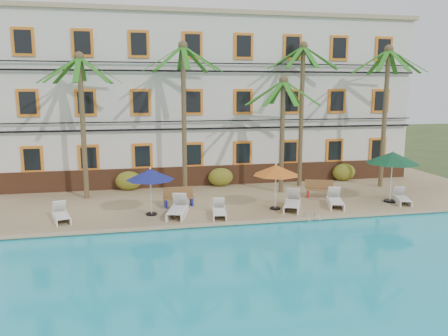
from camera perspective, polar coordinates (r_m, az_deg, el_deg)
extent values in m
plane|color=#384C23|center=(20.06, 3.09, -7.07)|extent=(100.00, 100.00, 0.00)
cube|color=tan|center=(24.72, 0.16, -3.44)|extent=(30.00, 12.00, 0.25)
cube|color=#1BB6D0|center=(13.81, 10.70, -15.03)|extent=(26.00, 12.00, 0.20)
cube|color=tan|center=(19.15, 3.78, -7.05)|extent=(30.00, 0.35, 0.06)
cube|color=silver|center=(28.95, -1.88, 8.80)|extent=(25.00, 6.00, 10.00)
cube|color=brown|center=(26.42, -0.70, -0.94)|extent=(25.00, 0.12, 1.20)
cube|color=tan|center=(29.27, -1.94, 18.83)|extent=(25.40, 6.40, 0.25)
cube|color=orange|center=(26.36, -23.74, 1.03)|extent=(1.15, 0.10, 1.50)
cube|color=black|center=(26.31, -23.77, 1.02)|extent=(0.85, 0.04, 1.20)
cube|color=orange|center=(25.89, -17.24, 1.29)|extent=(1.15, 0.10, 1.50)
cube|color=black|center=(25.84, -17.25, 1.27)|extent=(0.85, 0.04, 1.20)
cube|color=orange|center=(25.76, -10.59, 1.53)|extent=(1.15, 0.10, 1.50)
cube|color=black|center=(25.71, -10.59, 1.51)|extent=(0.85, 0.04, 1.20)
cube|color=orange|center=(25.98, -3.96, 1.75)|extent=(1.15, 0.10, 1.50)
cube|color=black|center=(25.93, -3.95, 1.74)|extent=(0.85, 0.04, 1.20)
cube|color=orange|center=(26.53, 2.47, 1.95)|extent=(1.15, 0.10, 1.50)
cube|color=black|center=(26.49, 2.50, 1.93)|extent=(0.85, 0.04, 1.20)
cube|color=orange|center=(27.41, 8.57, 2.11)|extent=(1.15, 0.10, 1.50)
cube|color=black|center=(27.37, 8.61, 2.09)|extent=(0.85, 0.04, 1.20)
cube|color=orange|center=(28.58, 14.24, 2.23)|extent=(1.15, 0.10, 1.50)
cube|color=black|center=(28.54, 14.28, 2.22)|extent=(0.85, 0.04, 1.20)
cube|color=orange|center=(30.00, 19.41, 2.33)|extent=(1.15, 0.10, 1.50)
cube|color=black|center=(29.96, 19.46, 2.32)|extent=(0.85, 0.04, 1.20)
cube|color=orange|center=(26.09, -24.23, 7.77)|extent=(1.15, 0.10, 1.50)
cube|color=black|center=(26.04, -24.25, 7.76)|extent=(0.85, 0.04, 1.20)
cube|color=orange|center=(25.62, -17.61, 8.15)|extent=(1.15, 0.10, 1.50)
cube|color=black|center=(25.57, -17.62, 8.15)|extent=(0.85, 0.04, 1.20)
cube|color=orange|center=(25.49, -10.82, 8.44)|extent=(1.15, 0.10, 1.50)
cube|color=black|center=(25.44, -10.82, 8.43)|extent=(0.85, 0.04, 1.20)
cube|color=orange|center=(25.71, -4.05, 8.60)|extent=(1.15, 0.10, 1.50)
cube|color=black|center=(25.66, -4.03, 8.60)|extent=(0.85, 0.04, 1.20)
cube|color=orange|center=(26.27, 2.53, 8.65)|extent=(1.15, 0.10, 1.50)
cube|color=black|center=(26.22, 2.55, 8.65)|extent=(0.85, 0.04, 1.20)
cube|color=orange|center=(27.16, 8.75, 8.59)|extent=(1.15, 0.10, 1.50)
cube|color=black|center=(27.11, 8.78, 8.59)|extent=(0.85, 0.04, 1.20)
cube|color=orange|center=(28.34, 14.51, 8.45)|extent=(1.15, 0.10, 1.50)
cube|color=black|center=(28.29, 14.56, 8.45)|extent=(0.85, 0.04, 1.20)
cube|color=orange|center=(29.77, 19.76, 8.25)|extent=(1.15, 0.10, 1.50)
cube|color=black|center=(29.73, 19.81, 8.24)|extent=(0.85, 0.04, 1.20)
cube|color=orange|center=(26.20, -24.76, 14.76)|extent=(1.15, 0.10, 1.50)
cube|color=black|center=(26.16, -24.78, 14.77)|extent=(0.85, 0.04, 1.20)
cube|color=orange|center=(25.73, -18.01, 15.29)|extent=(1.15, 0.10, 1.50)
cube|color=black|center=(25.68, -18.02, 15.30)|extent=(0.85, 0.04, 1.20)
cube|color=orange|center=(25.60, -11.07, 15.61)|extent=(1.15, 0.10, 1.50)
cube|color=black|center=(25.55, -11.07, 15.62)|extent=(0.85, 0.04, 1.20)
cube|color=orange|center=(25.82, -4.14, 15.72)|extent=(1.15, 0.10, 1.50)
cube|color=black|center=(25.77, -4.12, 15.73)|extent=(0.85, 0.04, 1.20)
cube|color=orange|center=(26.38, 2.58, 15.62)|extent=(1.15, 0.10, 1.50)
cube|color=black|center=(26.33, 2.61, 15.63)|extent=(0.85, 0.04, 1.20)
cube|color=orange|center=(27.26, 8.93, 15.33)|extent=(1.15, 0.10, 1.50)
cube|color=black|center=(27.22, 8.97, 15.34)|extent=(0.85, 0.04, 1.20)
cube|color=orange|center=(28.44, 14.81, 14.90)|extent=(1.15, 0.10, 1.50)
cube|color=black|center=(28.39, 14.85, 14.91)|extent=(0.85, 0.04, 1.20)
cube|color=orange|center=(29.87, 20.14, 14.39)|extent=(1.15, 0.10, 1.50)
cube|color=black|center=(29.82, 20.19, 14.39)|extent=(0.85, 0.04, 1.20)
cube|color=black|center=(25.89, -0.65, 5.20)|extent=(25.00, 0.08, 0.10)
cube|color=black|center=(25.85, -0.66, 6.20)|extent=(25.00, 0.08, 0.06)
cube|color=black|center=(25.81, -0.67, 12.52)|extent=(25.00, 0.08, 0.10)
cube|color=black|center=(25.84, -0.67, 13.52)|extent=(25.00, 0.08, 0.06)
cylinder|color=brown|center=(23.88, -17.93, 4.84)|extent=(0.26, 0.26, 7.36)
sphere|color=brown|center=(23.86, -18.42, 13.67)|extent=(0.50, 0.50, 0.50)
cube|color=#236D1A|center=(24.87, -18.05, 11.99)|extent=(0.28, 2.14, 1.35)
cube|color=#236D1A|center=(24.65, -19.89, 11.91)|extent=(1.71, 1.71, 1.35)
cube|color=#236D1A|center=(23.96, -20.90, 11.92)|extent=(2.14, 0.28, 1.35)
cube|color=#236D1A|center=(23.17, -20.42, 12.03)|extent=(1.71, 1.71, 1.35)
cube|color=#236D1A|center=(22.77, -18.64, 12.17)|extent=(0.28, 2.14, 1.35)
cube|color=#236D1A|center=(23.00, -16.65, 12.25)|extent=(1.71, 1.71, 1.35)
cube|color=#236D1A|center=(23.72, -15.73, 12.22)|extent=(2.14, 0.28, 1.35)
cube|color=#236D1A|center=(24.49, -16.35, 12.11)|extent=(1.71, 1.71, 1.35)
cylinder|color=brown|center=(23.83, -5.24, 6.05)|extent=(0.26, 0.26, 7.99)
sphere|color=brown|center=(23.88, -5.40, 15.65)|extent=(0.50, 0.50, 0.50)
cube|color=#236D1A|center=(24.87, -5.65, 13.89)|extent=(0.28, 2.14, 1.35)
cube|color=#236D1A|center=(24.50, -7.37, 13.92)|extent=(1.71, 1.71, 1.35)
cube|color=#236D1A|center=(23.73, -8.00, 14.03)|extent=(2.14, 0.28, 1.35)
cube|color=#236D1A|center=(23.01, -7.08, 14.17)|extent=(1.71, 1.71, 1.35)
cube|color=#236D1A|center=(22.77, -5.07, 14.25)|extent=(0.28, 2.14, 1.35)
cube|color=#236D1A|center=(23.18, -3.27, 14.20)|extent=(1.71, 1.71, 1.35)
cube|color=#236D1A|center=(23.96, -2.78, 14.07)|extent=(2.14, 0.28, 1.35)
cube|color=#236D1A|center=(24.66, -3.79, 13.95)|extent=(1.71, 1.71, 1.35)
cylinder|color=brown|center=(24.38, 7.60, 3.99)|extent=(0.26, 0.26, 6.21)
sphere|color=brown|center=(24.25, 7.78, 11.31)|extent=(0.50, 0.50, 0.50)
cube|color=#236D1A|center=(25.25, 6.94, 9.77)|extent=(0.28, 2.14, 1.35)
cube|color=#236D1A|center=(24.72, 5.50, 9.79)|extent=(1.71, 1.71, 1.35)
cube|color=#236D1A|center=(23.92, 5.31, 9.78)|extent=(2.14, 0.28, 1.35)
cube|color=#236D1A|center=(23.29, 6.59, 9.75)|extent=(1.71, 1.71, 1.35)
cube|color=#236D1A|center=(23.25, 8.61, 9.70)|extent=(0.28, 2.14, 1.35)
cube|color=#236D1A|center=(23.80, 10.07, 9.67)|extent=(1.71, 1.71, 1.35)
cube|color=#236D1A|center=(24.61, 10.10, 9.68)|extent=(2.14, 0.28, 1.35)
cube|color=#236D1A|center=(25.20, 8.80, 9.73)|extent=(1.71, 1.71, 1.35)
cylinder|color=brown|center=(26.23, 10.06, 6.51)|extent=(0.26, 0.26, 8.18)
sphere|color=brown|center=(26.29, 10.34, 15.44)|extent=(0.50, 0.50, 0.50)
cube|color=#236D1A|center=(27.23, 9.45, 13.88)|extent=(0.28, 2.14, 1.35)
cube|color=#236D1A|center=(26.68, 8.14, 13.99)|extent=(1.71, 1.71, 1.35)
cube|color=#236D1A|center=(25.87, 8.05, 14.11)|extent=(2.14, 0.28, 1.35)
cube|color=#236D1A|center=(25.27, 9.32, 14.18)|extent=(1.71, 1.71, 1.35)
cube|color=#236D1A|center=(25.26, 11.21, 14.12)|extent=(0.28, 2.14, 1.35)
cube|color=#236D1A|center=(25.84, 12.52, 13.98)|extent=(1.71, 1.71, 1.35)
cube|color=#236D1A|center=(26.65, 12.48, 13.86)|extent=(2.14, 0.28, 1.35)
cube|color=#236D1A|center=(27.21, 11.20, 13.82)|extent=(1.71, 1.71, 1.35)
cylinder|color=brown|center=(27.21, 20.22, 5.96)|extent=(0.26, 0.26, 7.97)
sphere|color=brown|center=(27.26, 20.74, 14.33)|extent=(0.50, 0.50, 0.50)
cube|color=#236D1A|center=(28.11, 19.48, 12.90)|extent=(0.28, 2.14, 1.35)
cube|color=#236D1A|center=(27.47, 18.45, 13.04)|extent=(1.71, 1.71, 1.35)
cube|color=#236D1A|center=(26.67, 18.67, 13.13)|extent=(2.14, 0.28, 1.35)
cube|color=#236D1A|center=(26.18, 20.12, 13.11)|extent=(1.71, 1.71, 1.35)
cube|color=#236D1A|center=(26.32, 21.90, 12.98)|extent=(0.28, 2.14, 1.35)
cube|color=#236D1A|center=(26.99, 22.90, 12.83)|extent=(1.71, 1.71, 1.35)
cube|color=#236D1A|center=(27.78, 22.55, 12.75)|extent=(2.14, 0.28, 1.35)
cube|color=#236D1A|center=(28.24, 21.15, 12.79)|extent=(1.71, 1.71, 1.35)
ellipsoid|color=#2C5518|center=(25.65, -12.34, -1.63)|extent=(1.50, 0.90, 1.10)
ellipsoid|color=#2C5518|center=(26.12, -0.44, -1.18)|extent=(1.50, 0.90, 1.10)
ellipsoid|color=#2C5518|center=(28.72, 15.38, -0.51)|extent=(1.50, 0.90, 1.10)
cylinder|color=black|center=(20.55, -9.45, -5.95)|extent=(0.50, 0.50, 0.07)
cylinder|color=silver|center=(20.29, -9.53, -3.15)|extent=(0.06, 0.06, 2.13)
cone|color=navy|center=(20.11, -9.60, -0.81)|extent=(2.22, 2.22, 0.49)
sphere|color=silver|center=(20.07, -9.63, -0.07)|extent=(0.10, 0.10, 0.10)
cylinder|color=black|center=(21.38, 6.69, -5.24)|extent=(0.50, 0.50, 0.07)
cylinder|color=silver|center=(21.13, 6.75, -2.53)|extent=(0.06, 0.06, 2.15)
cone|color=#CF641D|center=(20.96, 6.80, -0.26)|extent=(2.24, 2.24, 0.49)
sphere|color=silver|center=(20.91, 6.81, 0.46)|extent=(0.10, 0.10, 0.10)
cylinder|color=black|center=(24.12, 20.83, -4.05)|extent=(0.60, 0.60, 0.09)
cylinder|color=silver|center=(23.86, 21.01, -1.15)|extent=(0.06, 0.06, 2.58)
cone|color=#104528|center=(23.69, 21.17, 1.27)|extent=(2.69, 2.69, 0.59)
sphere|color=silver|center=(23.65, 21.22, 2.04)|extent=(0.10, 0.10, 0.10)
cube|color=white|center=(20.36, -20.42, -5.84)|extent=(0.87, 1.32, 0.06)
cube|color=white|center=(21.12, -20.74, -4.70)|extent=(0.66, 0.58, 0.61)
cube|color=white|center=(20.60, -21.25, -6.17)|extent=(0.52, 1.68, 0.28)
cube|color=white|center=(20.66, -19.70, -6.03)|extent=(0.52, 1.68, 0.28)
cube|color=white|center=(19.88, -6.21, -5.47)|extent=(1.01, 1.55, 0.07)
cube|color=white|center=(20.76, -5.76, -4.07)|extent=(0.77, 0.68, 0.71)
cube|color=white|center=(20.25, -6.99, -5.75)|extent=(0.60, 1.98, 0.33)
cube|color=white|center=(20.14, -5.14, -5.80)|extent=(0.60, 1.98, 0.33)
cube|color=white|center=(19.70, -0.60, -5.74)|extent=(0.71, 1.24, 0.05)
cube|color=white|center=(20.43, -0.71, -4.56)|extent=(0.60, 0.51, 0.59)
cube|color=white|center=(19.95, -1.41, -6.00)|extent=(0.30, 1.66, 0.27)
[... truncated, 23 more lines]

